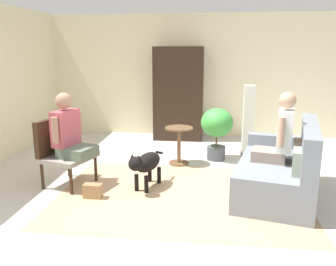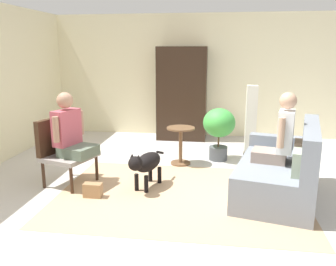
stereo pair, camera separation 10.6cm
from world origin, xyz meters
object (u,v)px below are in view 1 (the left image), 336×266
at_px(armchair, 61,147).
at_px(person_on_couch, 280,134).
at_px(column_lamp, 248,121).
at_px(handbag, 93,191).
at_px(person_on_armchair, 69,132).
at_px(armoire_cabinet, 179,94).
at_px(couch, 282,171).
at_px(round_end_table, 179,143).
at_px(dog, 146,163).
at_px(potted_plant, 217,127).

bearing_deg(armchair, person_on_couch, -1.12).
distance_m(column_lamp, handbag, 3.04).
height_order(armchair, person_on_armchair, person_on_armchair).
relative_size(person_on_armchair, column_lamp, 0.69).
xyz_separation_m(armchair, person_on_couch, (2.90, -0.06, 0.28)).
distance_m(person_on_couch, armoire_cabinet, 3.24).
bearing_deg(handbag, couch, 9.27).
height_order(armchair, round_end_table, armchair).
distance_m(couch, person_on_armchair, 2.83).
height_order(person_on_armchair, dog, person_on_armchair).
height_order(armchair, potted_plant, armchair).
relative_size(person_on_couch, person_on_armchair, 1.03).
bearing_deg(column_lamp, couch, -81.51).
bearing_deg(armchair, couch, -0.96).
height_order(person_on_couch, person_on_armchair, person_on_couch).
xyz_separation_m(round_end_table, armoire_cabinet, (-0.16, 1.74, 0.59)).
distance_m(person_on_couch, dog, 1.77).
bearing_deg(potted_plant, dog, -124.03).
xyz_separation_m(couch, armchair, (-2.96, 0.05, 0.20)).
bearing_deg(potted_plant, person_on_couch, -62.44).
bearing_deg(couch, armoire_cabinet, 118.97).
distance_m(armchair, potted_plant, 2.56).
bearing_deg(dog, person_on_couch, -0.42).
bearing_deg(handbag, dog, 32.59).
distance_m(armchair, person_on_armchair, 0.29).
height_order(dog, armoire_cabinet, armoire_cabinet).
distance_m(person_on_couch, potted_plant, 1.63).
xyz_separation_m(person_on_armchair, round_end_table, (1.38, 1.10, -0.40)).
distance_m(armchair, handbag, 0.85).
height_order(couch, column_lamp, column_lamp).
bearing_deg(armchair, handbag, -37.03).
bearing_deg(column_lamp, potted_plant, -150.75).
relative_size(round_end_table, handbag, 2.66).
xyz_separation_m(person_on_armchair, dog, (1.04, 0.00, -0.41)).
xyz_separation_m(couch, handbag, (-2.38, -0.39, -0.23)).
height_order(armoire_cabinet, handbag, armoire_cabinet).
height_order(armchair, dog, armchair).
xyz_separation_m(round_end_table, column_lamp, (1.16, 0.63, 0.25)).
bearing_deg(handbag, column_lamp, 44.99).
height_order(dog, handbag, dog).
xyz_separation_m(person_on_couch, dog, (-1.71, 0.01, -0.45)).
relative_size(couch, armoire_cabinet, 0.94).
bearing_deg(dog, round_end_table, 72.45).
distance_m(person_on_couch, handbag, 2.46).
bearing_deg(round_end_table, potted_plant, 27.82).
distance_m(round_end_table, handbag, 1.80).
relative_size(dog, armoire_cabinet, 0.44).
relative_size(person_on_armchair, round_end_table, 1.39).
bearing_deg(column_lamp, person_on_couch, -83.36).
xyz_separation_m(armchair, potted_plant, (2.15, 1.38, 0.05)).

